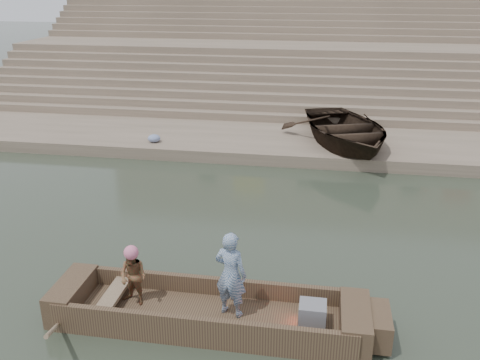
% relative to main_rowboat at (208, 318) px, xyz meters
% --- Properties ---
extents(ground, '(120.00, 120.00, 0.00)m').
position_rel_main_rowboat_xyz_m(ground, '(2.86, 2.36, -0.11)').
color(ground, '#2C3628').
rests_on(ground, ground).
extents(lower_landing, '(32.00, 4.00, 0.40)m').
position_rel_main_rowboat_xyz_m(lower_landing, '(2.86, 10.36, 0.09)').
color(lower_landing, gray).
rests_on(lower_landing, ground).
extents(mid_landing, '(32.00, 3.00, 2.80)m').
position_rel_main_rowboat_xyz_m(mid_landing, '(2.86, 17.86, 1.29)').
color(mid_landing, gray).
rests_on(mid_landing, ground).
extents(upper_landing, '(32.00, 3.00, 5.20)m').
position_rel_main_rowboat_xyz_m(upper_landing, '(2.86, 24.86, 2.49)').
color(upper_landing, gray).
rests_on(upper_landing, ground).
extents(ghat_steps, '(32.00, 11.00, 5.20)m').
position_rel_main_rowboat_xyz_m(ghat_steps, '(2.86, 19.55, 1.69)').
color(ghat_steps, gray).
rests_on(ghat_steps, ground).
extents(main_rowboat, '(5.00, 1.30, 0.22)m').
position_rel_main_rowboat_xyz_m(main_rowboat, '(0.00, 0.00, 0.00)').
color(main_rowboat, brown).
rests_on(main_rowboat, ground).
extents(rowboat_trim, '(6.04, 2.63, 1.77)m').
position_rel_main_rowboat_xyz_m(rowboat_trim, '(0.21, -0.01, 0.20)').
color(rowboat_trim, brown).
rests_on(rowboat_trim, ground).
extents(standing_man, '(0.66, 0.52, 1.59)m').
position_rel_main_rowboat_xyz_m(standing_man, '(0.41, 0.07, 0.91)').
color(standing_man, navy).
rests_on(standing_man, main_rowboat).
extents(rowing_man, '(0.63, 0.55, 1.10)m').
position_rel_main_rowboat_xyz_m(rowing_man, '(-1.37, 0.10, 0.66)').
color(rowing_man, '#20622F').
rests_on(rowing_man, main_rowboat).
extents(television, '(0.46, 0.42, 0.40)m').
position_rel_main_rowboat_xyz_m(television, '(1.82, 0.00, 0.31)').
color(television, slate).
rests_on(television, main_rowboat).
extents(beached_rowboat, '(5.12, 6.04, 1.06)m').
position_rel_main_rowboat_xyz_m(beached_rowboat, '(2.57, 9.99, 0.82)').
color(beached_rowboat, '#2D2116').
rests_on(beached_rowboat, lower_landing).
extents(cloth_bundles, '(17.55, 2.15, 0.26)m').
position_rel_main_rowboat_xyz_m(cloth_bundles, '(5.57, 9.95, 0.42)').
color(cloth_bundles, '#3F5999').
rests_on(cloth_bundles, lower_landing).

